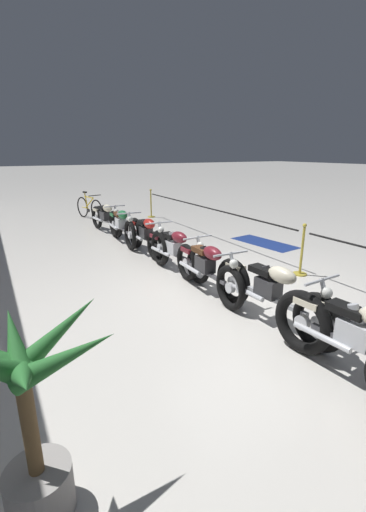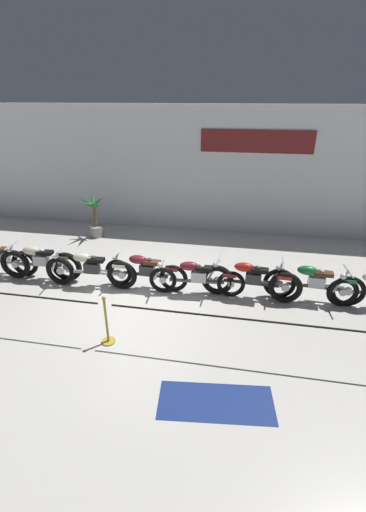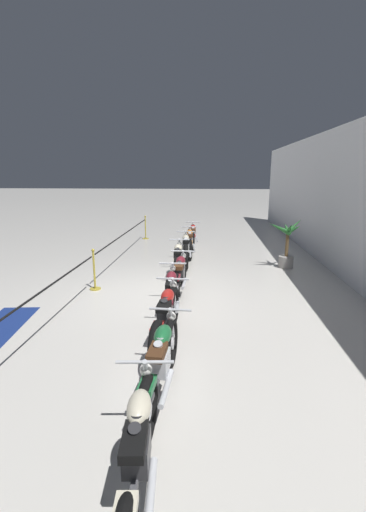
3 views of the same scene
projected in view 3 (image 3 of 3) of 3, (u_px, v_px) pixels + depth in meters
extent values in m
plane|color=silver|center=(155.00, 292.00, 8.45)|extent=(120.00, 120.00, 0.00)
torus|color=black|center=(193.00, 235.00, 14.37)|extent=(0.70, 0.14, 0.69)
torus|color=black|center=(193.00, 242.00, 12.84)|extent=(0.70, 0.14, 0.69)
cylinder|color=silver|center=(193.00, 235.00, 14.37)|extent=(0.17, 0.09, 0.17)
cylinder|color=silver|center=(193.00, 242.00, 12.84)|extent=(0.17, 0.09, 0.17)
cylinder|color=silver|center=(193.00, 228.00, 14.39)|extent=(0.31, 0.07, 0.59)
cube|color=silver|center=(193.00, 235.00, 13.52)|extent=(0.37, 0.24, 0.26)
cylinder|color=silver|center=(193.00, 230.00, 13.51)|extent=(0.18, 0.12, 0.24)
cylinder|color=silver|center=(193.00, 230.00, 13.43)|extent=(0.18, 0.12, 0.24)
cylinder|color=silver|center=(197.00, 240.00, 13.25)|extent=(0.70, 0.11, 0.07)
cube|color=#ADAFB5|center=(193.00, 238.00, 13.60)|extent=(1.26, 0.13, 0.06)
ellipsoid|color=#B21E19|center=(193.00, 227.00, 13.68)|extent=(0.47, 0.25, 0.22)
cube|color=#4C2D19|center=(193.00, 230.00, 13.34)|extent=(0.41, 0.22, 0.09)
cube|color=#B21E19|center=(193.00, 236.00, 12.83)|extent=(0.33, 0.18, 0.08)
cylinder|color=silver|center=(193.00, 222.00, 14.22)|extent=(0.07, 0.62, 0.04)
sphere|color=silver|center=(193.00, 225.00, 14.33)|extent=(0.14, 0.14, 0.14)
torus|color=black|center=(189.00, 241.00, 13.04)|extent=(0.73, 0.18, 0.72)
torus|color=black|center=(190.00, 250.00, 11.54)|extent=(0.73, 0.18, 0.72)
cylinder|color=silver|center=(189.00, 241.00, 13.04)|extent=(0.17, 0.09, 0.17)
cylinder|color=silver|center=(190.00, 250.00, 11.54)|extent=(0.17, 0.09, 0.17)
cylinder|color=silver|center=(189.00, 233.00, 13.06)|extent=(0.31, 0.08, 0.59)
cube|color=silver|center=(190.00, 241.00, 12.20)|extent=(0.38, 0.25, 0.26)
cylinder|color=silver|center=(190.00, 235.00, 12.20)|extent=(0.19, 0.12, 0.24)
cylinder|color=silver|center=(190.00, 236.00, 12.12)|extent=(0.19, 0.12, 0.24)
cylinder|color=silver|center=(194.00, 246.00, 11.95)|extent=(0.70, 0.12, 0.07)
cube|color=#ADAFB5|center=(190.00, 244.00, 12.29)|extent=(1.24, 0.15, 0.06)
ellipsoid|color=orange|center=(190.00, 233.00, 12.37)|extent=(0.48, 0.25, 0.22)
cube|color=#4C2D19|center=(190.00, 235.00, 12.03)|extent=(0.41, 0.23, 0.09)
cube|color=orange|center=(190.00, 242.00, 11.53)|extent=(0.33, 0.18, 0.08)
cylinder|color=silver|center=(189.00, 227.00, 12.89)|extent=(0.08, 0.62, 0.04)
sphere|color=silver|center=(189.00, 230.00, 13.01)|extent=(0.14, 0.14, 0.14)
torus|color=black|center=(186.00, 247.00, 11.70)|extent=(0.82, 0.21, 0.81)
torus|color=black|center=(186.00, 257.00, 10.33)|extent=(0.82, 0.21, 0.81)
cylinder|color=silver|center=(186.00, 247.00, 11.70)|extent=(0.19, 0.09, 0.19)
cylinder|color=silver|center=(186.00, 257.00, 10.33)|extent=(0.19, 0.09, 0.19)
cylinder|color=silver|center=(186.00, 239.00, 11.72)|extent=(0.31, 0.08, 0.59)
cube|color=silver|center=(186.00, 247.00, 10.93)|extent=(0.38, 0.25, 0.26)
cylinder|color=silver|center=(186.00, 241.00, 10.92)|extent=(0.19, 0.12, 0.24)
cylinder|color=silver|center=(186.00, 241.00, 10.84)|extent=(0.19, 0.12, 0.24)
cylinder|color=silver|center=(190.00, 254.00, 10.67)|extent=(0.70, 0.12, 0.07)
cube|color=#47474C|center=(186.00, 251.00, 11.01)|extent=(1.13, 0.14, 0.06)
ellipsoid|color=beige|center=(186.00, 238.00, 11.09)|extent=(0.48, 0.25, 0.22)
cube|color=black|center=(186.00, 241.00, 10.75)|extent=(0.41, 0.23, 0.09)
cube|color=beige|center=(186.00, 248.00, 10.31)|extent=(0.33, 0.18, 0.08)
cylinder|color=silver|center=(186.00, 232.00, 11.55)|extent=(0.08, 0.62, 0.04)
sphere|color=silver|center=(186.00, 235.00, 11.66)|extent=(0.14, 0.14, 0.14)
torus|color=black|center=(179.00, 257.00, 10.42)|extent=(0.77, 0.16, 0.76)
torus|color=black|center=(176.00, 272.00, 8.84)|extent=(0.77, 0.16, 0.76)
cylinder|color=silver|center=(179.00, 257.00, 10.42)|extent=(0.18, 0.09, 0.18)
cylinder|color=silver|center=(176.00, 272.00, 8.84)|extent=(0.18, 0.09, 0.18)
cylinder|color=silver|center=(179.00, 247.00, 10.44)|extent=(0.31, 0.07, 0.59)
cube|color=#2D2D30|center=(178.00, 259.00, 9.54)|extent=(0.37, 0.24, 0.26)
cylinder|color=#2D2D30|center=(178.00, 252.00, 9.54)|extent=(0.18, 0.12, 0.24)
cylinder|color=#2D2D30|center=(178.00, 252.00, 9.46)|extent=(0.18, 0.12, 0.24)
cylinder|color=silver|center=(182.00, 267.00, 9.28)|extent=(0.70, 0.10, 0.07)
cube|color=#ADAFB5|center=(178.00, 263.00, 9.63)|extent=(1.30, 0.12, 0.06)
ellipsoid|color=beige|center=(178.00, 248.00, 9.71)|extent=(0.47, 0.24, 0.22)
cube|color=black|center=(178.00, 252.00, 9.37)|extent=(0.41, 0.22, 0.09)
cube|color=beige|center=(176.00, 262.00, 8.83)|extent=(0.33, 0.17, 0.08)
cylinder|color=silver|center=(179.00, 240.00, 10.27)|extent=(0.06, 0.62, 0.04)
sphere|color=silver|center=(179.00, 244.00, 10.38)|extent=(0.14, 0.14, 0.14)
torus|color=black|center=(183.00, 271.00, 8.98)|extent=(0.72, 0.13, 0.72)
torus|color=black|center=(176.00, 289.00, 7.59)|extent=(0.72, 0.13, 0.72)
cylinder|color=silver|center=(183.00, 271.00, 8.98)|extent=(0.17, 0.09, 0.17)
cylinder|color=silver|center=(176.00, 289.00, 7.59)|extent=(0.17, 0.09, 0.17)
cylinder|color=silver|center=(184.00, 260.00, 9.00)|extent=(0.31, 0.07, 0.59)
cube|color=#2D2D30|center=(180.00, 274.00, 8.20)|extent=(0.37, 0.23, 0.26)
cylinder|color=#2D2D30|center=(180.00, 265.00, 8.19)|extent=(0.18, 0.12, 0.24)
cylinder|color=#2D2D30|center=(179.00, 266.00, 8.11)|extent=(0.18, 0.12, 0.24)
cylinder|color=silver|center=(184.00, 283.00, 7.93)|extent=(0.70, 0.09, 0.07)
cube|color=#47474C|center=(180.00, 279.00, 8.28)|extent=(1.15, 0.10, 0.06)
ellipsoid|color=maroon|center=(181.00, 261.00, 8.36)|extent=(0.47, 0.24, 0.22)
cube|color=#4C2D19|center=(179.00, 266.00, 8.02)|extent=(0.41, 0.21, 0.09)
cube|color=maroon|center=(176.00, 277.00, 7.58)|extent=(0.33, 0.17, 0.08)
cylinder|color=silver|center=(183.00, 251.00, 8.83)|extent=(0.06, 0.62, 0.04)
sphere|color=silver|center=(183.00, 256.00, 8.94)|extent=(0.14, 0.14, 0.14)
torus|color=black|center=(173.00, 286.00, 7.84)|extent=(0.68, 0.15, 0.68)
torus|color=black|center=(169.00, 315.00, 6.23)|extent=(0.68, 0.15, 0.68)
cylinder|color=silver|center=(173.00, 286.00, 7.84)|extent=(0.17, 0.09, 0.16)
cylinder|color=silver|center=(169.00, 315.00, 6.23)|extent=(0.17, 0.09, 0.16)
cylinder|color=silver|center=(173.00, 273.00, 7.86)|extent=(0.31, 0.08, 0.59)
cube|color=silver|center=(171.00, 293.00, 6.95)|extent=(0.37, 0.24, 0.26)
cylinder|color=silver|center=(171.00, 283.00, 6.95)|extent=(0.19, 0.12, 0.24)
cylinder|color=silver|center=(171.00, 284.00, 6.87)|extent=(0.19, 0.12, 0.24)
cylinder|color=silver|center=(177.00, 305.00, 6.69)|extent=(0.70, 0.12, 0.07)
cube|color=#47474C|center=(171.00, 298.00, 7.03)|extent=(1.33, 0.15, 0.06)
ellipsoid|color=maroon|center=(171.00, 277.00, 7.12)|extent=(0.47, 0.25, 0.22)
cube|color=black|center=(171.00, 284.00, 6.77)|extent=(0.41, 0.23, 0.09)
cube|color=maroon|center=(169.00, 302.00, 6.23)|extent=(0.33, 0.18, 0.08)
cylinder|color=silver|center=(173.00, 263.00, 7.70)|extent=(0.08, 0.62, 0.04)
sphere|color=silver|center=(173.00, 268.00, 7.81)|extent=(0.14, 0.14, 0.14)
torus|color=black|center=(173.00, 306.00, 6.54)|extent=(0.79, 0.18, 0.78)
torus|color=black|center=(157.00, 346.00, 5.01)|extent=(0.79, 0.18, 0.78)
cylinder|color=silver|center=(173.00, 306.00, 6.54)|extent=(0.18, 0.09, 0.18)
cylinder|color=silver|center=(157.00, 346.00, 5.01)|extent=(0.18, 0.09, 0.18)
cylinder|color=silver|center=(174.00, 290.00, 6.56)|extent=(0.31, 0.07, 0.59)
cube|color=#2D2D30|center=(165.00, 316.00, 5.69)|extent=(0.37, 0.24, 0.26)
cylinder|color=#2D2D30|center=(166.00, 304.00, 5.68)|extent=(0.18, 0.12, 0.24)
cylinder|color=#2D2D30|center=(165.00, 305.00, 5.61)|extent=(0.18, 0.12, 0.24)
cylinder|color=silver|center=(171.00, 332.00, 5.42)|extent=(0.70, 0.10, 0.07)
cube|color=black|center=(166.00, 322.00, 5.77)|extent=(1.27, 0.12, 0.06)
ellipsoid|color=#B21E19|center=(167.00, 296.00, 5.85)|extent=(0.47, 0.24, 0.22)
cube|color=black|center=(164.00, 306.00, 5.51)|extent=(0.41, 0.22, 0.09)
cube|color=#B21E19|center=(157.00, 328.00, 5.00)|extent=(0.33, 0.17, 0.08)
cylinder|color=silver|center=(173.00, 279.00, 6.39)|extent=(0.06, 0.62, 0.04)
sphere|color=silver|center=(173.00, 285.00, 6.50)|extent=(0.14, 0.14, 0.14)
torus|color=black|center=(171.00, 343.00, 5.12)|extent=(0.77, 0.15, 0.77)
torus|color=black|center=(147.00, 411.00, 3.65)|extent=(0.77, 0.15, 0.77)
cylinder|color=silver|center=(171.00, 343.00, 5.12)|extent=(0.19, 0.09, 0.18)
cylinder|color=silver|center=(147.00, 411.00, 3.65)|extent=(0.19, 0.09, 0.18)
cylinder|color=silver|center=(172.00, 323.00, 5.14)|extent=(0.31, 0.07, 0.59)
cube|color=silver|center=(160.00, 362.00, 4.30)|extent=(0.37, 0.24, 0.26)
cylinder|color=silver|center=(160.00, 346.00, 4.29)|extent=(0.18, 0.12, 0.24)
cylinder|color=silver|center=(159.00, 350.00, 4.21)|extent=(0.18, 0.12, 0.24)
cylinder|color=silver|center=(166.00, 388.00, 4.02)|extent=(0.70, 0.11, 0.07)
cube|color=#47474C|center=(161.00, 370.00, 4.38)|extent=(1.22, 0.13, 0.06)
ellipsoid|color=#1E6B38|center=(163.00, 335.00, 4.46)|extent=(0.47, 0.25, 0.22)
cube|color=#4C2D19|center=(157.00, 352.00, 4.12)|extent=(0.41, 0.22, 0.09)
cube|color=#1E6B38|center=(147.00, 386.00, 3.63)|extent=(0.33, 0.18, 0.08)
cylinder|color=silver|center=(170.00, 309.00, 4.97)|extent=(0.07, 0.62, 0.04)
sphere|color=silver|center=(171.00, 316.00, 5.08)|extent=(0.14, 0.14, 0.14)
torus|color=black|center=(146.00, 406.00, 3.77)|extent=(0.72, 0.18, 0.72)
cylinder|color=silver|center=(146.00, 406.00, 3.77)|extent=(0.17, 0.09, 0.17)
cylinder|color=silver|center=(146.00, 378.00, 3.79)|extent=(0.31, 0.08, 0.59)
cube|color=#2D2D30|center=(137.00, 451.00, 2.95)|extent=(0.38, 0.25, 0.26)
cylinder|color=#2D2D30|center=(137.00, 428.00, 2.95)|extent=(0.19, 0.12, 0.24)
cylinder|color=#2D2D30|center=(135.00, 435.00, 2.87)|extent=(0.19, 0.12, 0.24)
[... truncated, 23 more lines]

